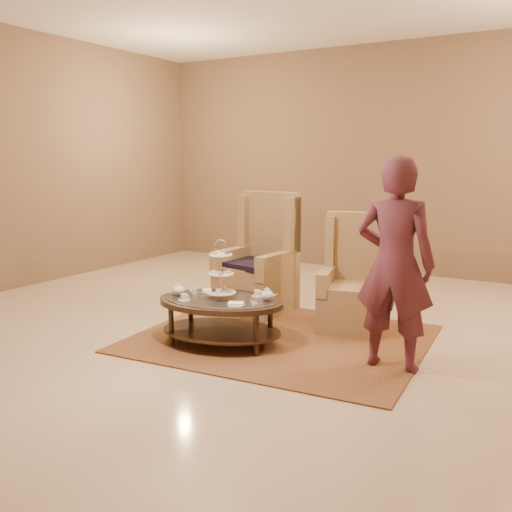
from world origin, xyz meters
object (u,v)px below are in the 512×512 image
Objects in this scene: armchair_left at (260,271)px; person at (395,264)px; armchair_right at (354,290)px; tea_table at (221,307)px.

person reaches higher than armchair_left.
tea_table is at bearing -140.13° from armchair_right.
tea_table is 1.14× the size of armchair_right.
armchair_left is at bearing 160.86° from armchair_right.
person is (1.92, -1.07, 0.44)m from armchair_left.
person reaches higher than armchair_right.
armchair_left is (-0.33, 1.31, 0.10)m from tea_table.
armchair_left is at bearing 91.48° from tea_table.
tea_table is at bearing 4.79° from person.
tea_table is 1.35m from armchair_left.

